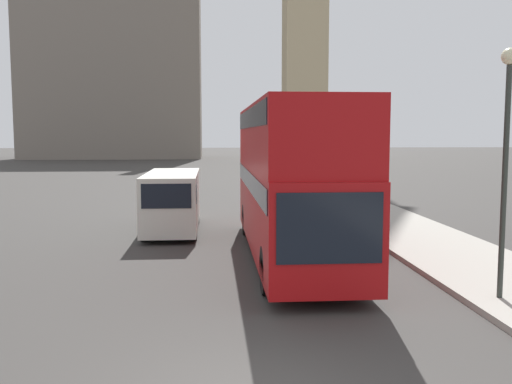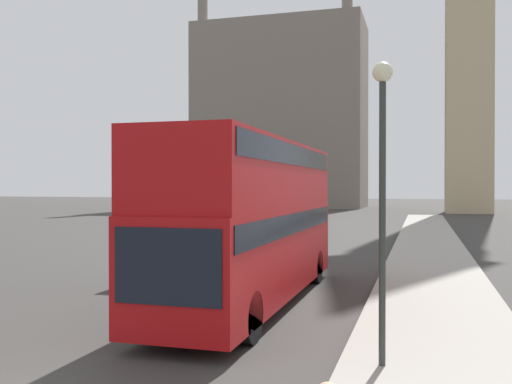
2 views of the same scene
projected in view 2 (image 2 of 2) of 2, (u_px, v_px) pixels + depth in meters
The scene contains 4 objects.
building_block_distant at pixel (281, 116), 92.01m from camera, with size 26.68×13.09×35.69m.
red_double_decker_bus at pixel (253, 214), 16.04m from camera, with size 2.52×11.27×4.55m.
white_van at pixel (192, 241), 21.81m from camera, with size 1.96×5.93×2.25m.
street_lamp at pixel (382, 164), 10.04m from camera, with size 0.36×0.36×5.37m.
Camera 2 is at (6.44, -6.10, 3.32)m, focal length 40.00 mm.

